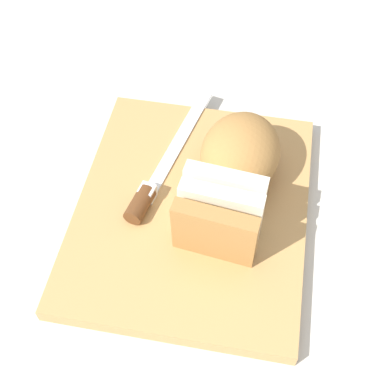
# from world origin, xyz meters

# --- Properties ---
(ground_plane) EXTENTS (3.00, 3.00, 0.00)m
(ground_plane) POSITION_xyz_m (0.00, 0.00, 0.00)
(ground_plane) COLOR beige
(cutting_board) EXTENTS (0.38, 0.32, 0.02)m
(cutting_board) POSITION_xyz_m (0.00, 0.00, 0.01)
(cutting_board) COLOR tan
(cutting_board) RESTS_ON ground_plane
(bread_loaf) EXTENTS (0.22, 0.12, 0.09)m
(bread_loaf) POSITION_xyz_m (-0.03, 0.05, 0.07)
(bread_loaf) COLOR #A8753D
(bread_loaf) RESTS_ON cutting_board
(bread_knife) EXTENTS (0.27, 0.07, 0.02)m
(bread_knife) POSITION_xyz_m (-0.01, -0.06, 0.03)
(bread_knife) COLOR silver
(bread_knife) RESTS_ON cutting_board
(crumb_near_knife) EXTENTS (0.01, 0.01, 0.01)m
(crumb_near_knife) POSITION_xyz_m (0.03, -0.01, 0.02)
(crumb_near_knife) COLOR #996633
(crumb_near_knife) RESTS_ON cutting_board
(crumb_near_loaf) EXTENTS (0.01, 0.01, 0.01)m
(crumb_near_loaf) POSITION_xyz_m (0.01, 0.04, 0.02)
(crumb_near_loaf) COLOR #996633
(crumb_near_loaf) RESTS_ON cutting_board
(crumb_stray_left) EXTENTS (0.00, 0.00, 0.00)m
(crumb_stray_left) POSITION_xyz_m (0.02, -0.01, 0.02)
(crumb_stray_left) COLOR #996633
(crumb_stray_left) RESTS_ON cutting_board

